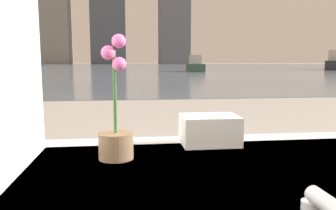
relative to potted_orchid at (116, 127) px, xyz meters
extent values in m
cube|color=white|center=(0.43, -0.39, -0.13)|extent=(1.43, 1.16, 0.04)
cylinder|color=#8C6B4C|center=(0.00, 0.00, -0.07)|extent=(0.12, 0.12, 0.09)
cylinder|color=#38662D|center=(0.00, 0.00, 0.14)|extent=(0.01, 0.01, 0.32)
sphere|color=pink|center=(0.02, -0.01, 0.30)|extent=(0.05, 0.05, 0.05)
sphere|color=pink|center=(-0.02, -0.01, 0.26)|extent=(0.05, 0.05, 0.05)
sphere|color=pink|center=(0.02, -0.01, 0.22)|extent=(0.05, 0.05, 0.05)
cube|color=white|center=(0.38, 0.16, -0.09)|extent=(0.23, 0.17, 0.04)
cube|color=white|center=(0.38, 0.16, -0.05)|extent=(0.23, 0.17, 0.04)
cube|color=white|center=(0.38, 0.16, -0.01)|extent=(0.23, 0.17, 0.04)
cube|color=slate|center=(0.43, 61.21, -0.63)|extent=(180.00, 110.00, 0.01)
cube|color=navy|center=(-26.32, 75.72, -0.18)|extent=(1.84, 5.08, 0.88)
cube|color=silver|center=(-26.32, 75.72, 0.77)|extent=(1.30, 1.92, 1.01)
cube|color=navy|center=(-20.65, 78.07, -0.17)|extent=(3.90, 5.35, 0.90)
cube|color=#B2A893|center=(-20.65, 78.07, 0.78)|extent=(2.01, 2.29, 1.02)
cube|color=#2D2D33|center=(21.55, 30.81, -0.15)|extent=(4.50, 5.50, 0.94)
cube|color=silver|center=(21.55, 30.81, 0.86)|extent=(2.23, 2.42, 1.07)
cube|color=#335647|center=(5.86, 26.78, -0.29)|extent=(1.64, 3.85, 0.65)
cube|color=silver|center=(5.86, 26.78, 0.41)|extent=(1.07, 1.49, 0.75)
camera|label=1|loc=(0.04, -1.14, 0.23)|focal=35.00mm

